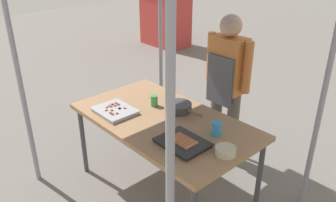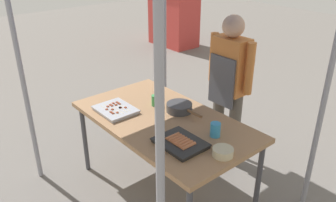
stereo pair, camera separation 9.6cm
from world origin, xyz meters
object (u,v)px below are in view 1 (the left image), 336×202
stall_table (164,124)px  tray_meat_skewers (115,111)px  drink_cup_by_wok (154,101)px  neighbor_stall_left (165,4)px  condiment_bowl (226,151)px  drink_cup_near_edge (217,129)px  tray_grilled_sausages (183,143)px  cooking_wok (179,107)px  vendor_woman (227,79)px

stall_table → tray_meat_skewers: size_ratio=4.52×
stall_table → tray_meat_skewers: bearing=-147.7°
drink_cup_by_wok → neighbor_stall_left: neighbor_stall_left is taller
stall_table → condiment_bowl: condiment_bowl is taller
stall_table → neighbor_stall_left: neighbor_stall_left is taller
tray_meat_skewers → neighbor_stall_left: (-3.19, 3.45, 0.09)m
stall_table → drink_cup_by_wok: drink_cup_by_wok is taller
condiment_bowl → neighbor_stall_left: neighbor_stall_left is taller
stall_table → drink_cup_near_edge: size_ratio=14.10×
tray_grilled_sausages → condiment_bowl: (0.29, 0.14, 0.01)m
condiment_bowl → tray_grilled_sausages: bearing=-154.9°
tray_grilled_sausages → drink_cup_near_edge: size_ratio=3.20×
tray_grilled_sausages → tray_meat_skewers: (-0.77, -0.07, -0.00)m
tray_meat_skewers → cooking_wok: size_ratio=0.92×
stall_table → drink_cup_by_wok: size_ratio=15.93×
cooking_wok → drink_cup_by_wok: 0.25m
vendor_woman → neighbor_stall_left: 4.30m
drink_cup_by_wok → neighbor_stall_left: size_ratio=0.06×
drink_cup_by_wok → neighbor_stall_left: (-3.32, 3.11, 0.06)m
drink_cup_near_edge → neighbor_stall_left: size_ratio=0.07×
stall_table → tray_grilled_sausages: (0.40, -0.17, 0.07)m
cooking_wok → vendor_woman: (0.02, 0.63, 0.10)m
tray_meat_skewers → drink_cup_near_edge: size_ratio=3.12×
cooking_wok → drink_cup_near_edge: bearing=-8.4°
tray_grilled_sausages → drink_cup_by_wok: size_ratio=3.62×
drink_cup_by_wok → vendor_woman: bearing=70.9°
stall_table → drink_cup_by_wok: 0.29m
stall_table → vendor_woman: (0.00, 0.82, 0.19)m
tray_grilled_sausages → condiment_bowl: 0.32m
stall_table → vendor_woman: 0.84m
drink_cup_near_edge → drink_cup_by_wok: 0.72m
tray_meat_skewers → neighbor_stall_left: bearing=132.8°
condiment_bowl → neighbor_stall_left: 5.35m
condiment_bowl → drink_cup_near_edge: 0.27m
drink_cup_near_edge → condiment_bowl: bearing=-35.2°
condiment_bowl → vendor_woman: size_ratio=0.10×
drink_cup_by_wok → cooking_wok: bearing=21.7°
tray_grilled_sausages → cooking_wok: 0.55m
tray_grilled_sausages → vendor_woman: bearing=111.8°
condiment_bowl → vendor_woman: bearing=129.0°
tray_meat_skewers → drink_cup_near_edge: 0.93m
tray_meat_skewers → vendor_woman: 1.13m
cooking_wok → drink_cup_near_edge: size_ratio=3.40×
tray_grilled_sausages → drink_cup_by_wok: 0.70m
tray_meat_skewers → drink_cup_by_wok: (0.13, 0.34, 0.03)m
tray_meat_skewers → cooking_wok: cooking_wok is taller
tray_grilled_sausages → neighbor_stall_left: size_ratio=0.21×
drink_cup_near_edge → drink_cup_by_wok: bearing=-178.4°
stall_table → drink_cup_by_wok: (-0.25, 0.10, 0.10)m
condiment_bowl → drink_cup_near_edge: bearing=144.8°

